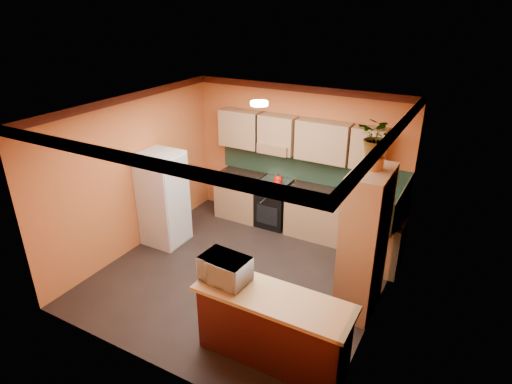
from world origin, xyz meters
TOP-DOWN VIEW (x-y plane):
  - room_shell at (0.02, 0.28)m, footprint 4.24×4.24m
  - base_cabinets_back at (0.31, 1.80)m, footprint 3.65×0.60m
  - countertop_back at (0.31, 1.80)m, footprint 3.65×0.62m
  - stove at (-0.32, 1.80)m, footprint 0.58×0.58m
  - kettle at (-0.22, 1.75)m, footprint 0.21×0.21m
  - sink at (1.08, 1.80)m, footprint 0.48×0.40m
  - base_cabinets_right at (1.80, 1.29)m, footprint 0.60×0.80m
  - countertop_right at (1.80, 1.29)m, footprint 0.62×0.80m
  - fridge at (-1.75, 0.29)m, footprint 0.68×0.66m
  - pantry at (1.85, 0.18)m, footprint 0.48×0.90m
  - fern_pot at (1.85, 0.23)m, footprint 0.22×0.22m
  - fern at (1.85, 0.23)m, footprint 0.56×0.52m
  - breakfast_bar at (1.22, -1.30)m, footprint 1.80×0.55m
  - bar_top at (1.22, -1.30)m, footprint 1.90×0.65m
  - microwave at (0.57, -1.30)m, footprint 0.61×0.43m

SIDE VIEW (x-z plane):
  - base_cabinets_back at x=0.31m, z-range 0.00..0.88m
  - base_cabinets_right at x=1.80m, z-range 0.00..0.88m
  - breakfast_bar at x=1.22m, z-range 0.00..0.88m
  - stove at x=-0.32m, z-range 0.00..0.91m
  - fridge at x=-1.75m, z-range 0.00..1.70m
  - countertop_back at x=0.31m, z-range 0.88..0.92m
  - countertop_right at x=1.80m, z-range 0.88..0.92m
  - bar_top at x=1.22m, z-range 0.88..0.93m
  - sink at x=1.08m, z-range 0.92..0.95m
  - kettle at x=-0.22m, z-range 0.91..1.09m
  - pantry at x=1.85m, z-range 0.00..2.10m
  - microwave at x=0.57m, z-range 0.93..1.25m
  - room_shell at x=0.02m, z-range 0.73..3.45m
  - fern_pot at x=1.85m, z-range 2.10..2.26m
  - fern at x=1.85m, z-range 2.26..2.77m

